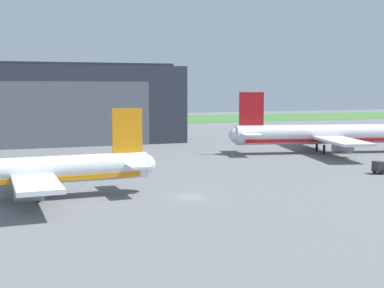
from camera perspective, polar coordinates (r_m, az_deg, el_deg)
name	(u,v)px	position (r m, az deg, el deg)	size (l,w,h in m)	color
ground_plane	(190,197)	(71.97, -0.20, -5.73)	(440.00, 440.00, 0.00)	slate
grass_field_strip	(67,121)	(233.11, -13.39, 2.40)	(440.00, 56.00, 0.08)	#417436
maintenance_hangar	(12,104)	(148.46, -18.93, 4.10)	(87.88, 32.92, 21.47)	#2D333D
airliner_far_left	(328,135)	(122.91, 14.54, 0.95)	(45.23, 37.67, 13.73)	silver
airliner_near_left	(26,172)	(72.46, -17.58, -2.93)	(35.81, 27.46, 11.93)	silver
pushback_tractor	(383,167)	(96.63, 20.01, -2.39)	(3.87, 2.37, 2.16)	#2D2D33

